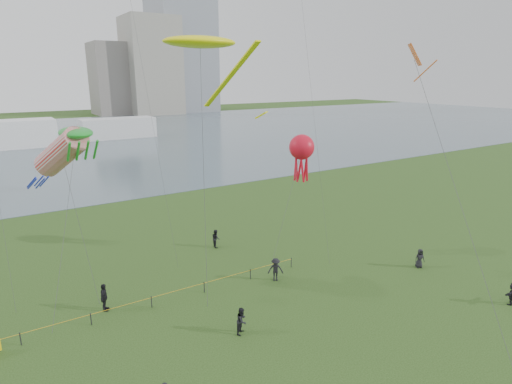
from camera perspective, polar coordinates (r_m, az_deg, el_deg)
ground_plane at (r=25.05m, az=13.45°, el=-23.39°), size 400.00×400.00×0.00m
lake at (r=115.14m, az=-24.86°, el=6.17°), size 400.00×120.00×0.08m
building_mid at (r=185.39m, az=-13.77°, el=15.97°), size 20.00×20.00×38.00m
building_low at (r=187.07m, az=-18.46°, el=14.09°), size 16.00×18.00×28.00m
pavilion_left at (r=108.90m, az=-30.92°, el=6.56°), size 22.00×8.00×6.00m
pavilion_right at (r=115.52m, az=-17.94°, el=8.11°), size 18.00×7.00×5.00m
fence at (r=30.16m, az=-25.25°, el=-16.00°), size 24.07×0.07×1.05m
spectator_a at (r=27.57m, az=-1.89°, el=-16.76°), size 1.06×1.02×1.73m
spectator_b at (r=33.74m, az=2.63°, el=-10.28°), size 1.39×1.22×1.87m
spectator_c at (r=31.49m, az=-19.59°, el=-13.11°), size 0.95×1.24×1.96m
spectator_d at (r=38.41m, az=20.99°, el=-8.25°), size 0.94×0.81×1.62m
spectator_e at (r=35.43m, az=30.98°, el=-11.55°), size 1.53×0.68×1.60m
spectator_g at (r=40.14m, az=-5.38°, el=-6.17°), size 0.77×0.92×1.70m
kite_stingray at (r=32.12m, az=-7.41°, el=19.13°), size 5.47×10.19×18.20m
kite_windsock at (r=32.02m, az=-24.52°, el=4.80°), size 4.23×5.35×12.31m
kite_creature at (r=31.33m, az=-22.90°, el=7.21°), size 4.46×6.19×12.15m
kite_octopus at (r=36.09m, az=6.11°, el=5.84°), size 5.05×2.36×10.76m
kite_delta at (r=29.69m, az=20.91°, el=15.31°), size 3.26×11.10×17.44m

